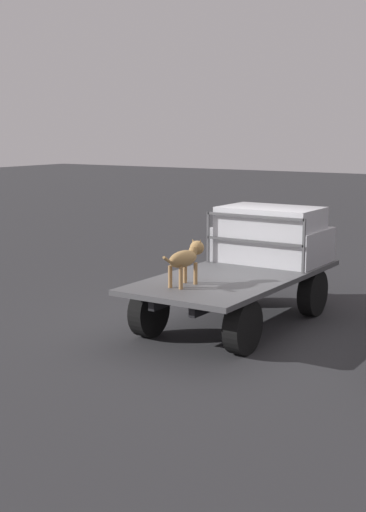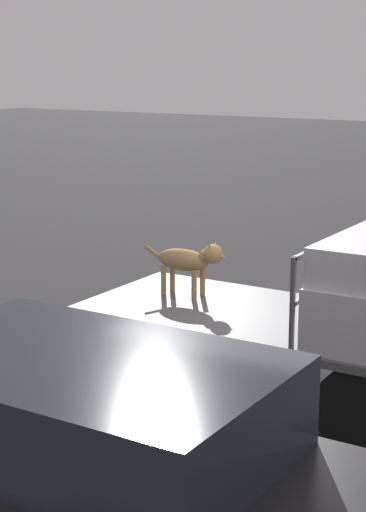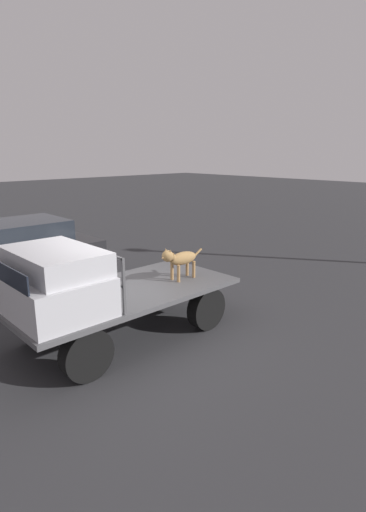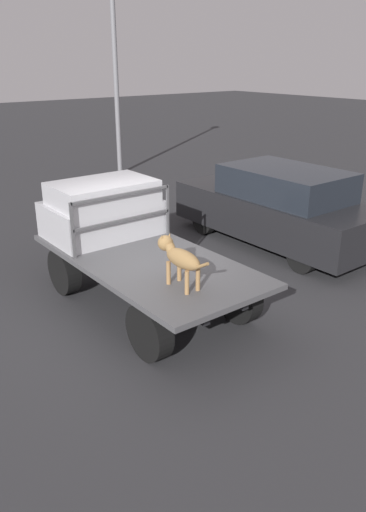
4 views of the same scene
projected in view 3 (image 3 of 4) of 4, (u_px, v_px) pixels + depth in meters
name	position (u px, v px, depth m)	size (l,w,h in m)	color
ground_plane	(126.00, 335.00, 7.24)	(80.00, 80.00, 0.00)	#2D2D30
flatbed_truck	(125.00, 303.00, 7.08)	(4.05, 1.93, 0.85)	black
truck_cab	(52.00, 282.00, 6.04)	(1.28, 1.81, 0.96)	#B7B7BC
truck_headboard	(92.00, 266.00, 6.46)	(0.04, 1.81, 0.88)	#4C4C4F
dog	(179.00, 259.00, 7.52)	(1.05, 0.25, 0.66)	#9E7547
parked_sedan	(4.00, 258.00, 9.21)	(4.50, 1.79, 1.65)	black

